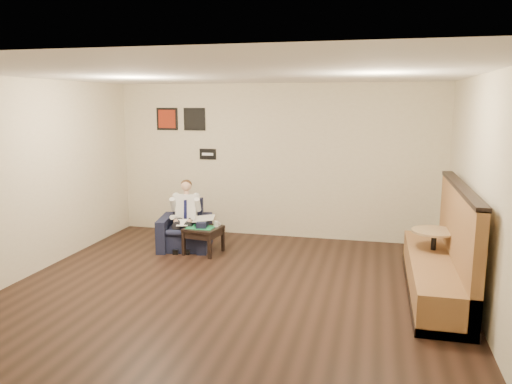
% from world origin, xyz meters
% --- Properties ---
extents(ground, '(6.00, 6.00, 0.00)m').
position_xyz_m(ground, '(0.00, 0.00, 0.00)').
color(ground, black).
rests_on(ground, ground).
extents(wall_back, '(6.00, 0.02, 2.80)m').
position_xyz_m(wall_back, '(0.00, 3.00, 1.40)').
color(wall_back, '#EEE3C3').
rests_on(wall_back, ground).
extents(wall_front, '(6.00, 0.02, 2.80)m').
position_xyz_m(wall_front, '(0.00, -3.00, 1.40)').
color(wall_front, '#EEE3C3').
rests_on(wall_front, ground).
extents(wall_left, '(0.02, 6.00, 2.80)m').
position_xyz_m(wall_left, '(-3.00, 0.00, 1.40)').
color(wall_left, '#EEE3C3').
rests_on(wall_left, ground).
extents(wall_right, '(0.02, 6.00, 2.80)m').
position_xyz_m(wall_right, '(3.00, 0.00, 1.40)').
color(wall_right, '#EEE3C3').
rests_on(wall_right, ground).
extents(ceiling, '(6.00, 6.00, 0.02)m').
position_xyz_m(ceiling, '(0.00, 0.00, 2.80)').
color(ceiling, white).
rests_on(ceiling, wall_back).
extents(seating_sign, '(0.32, 0.02, 0.20)m').
position_xyz_m(seating_sign, '(-1.30, 2.98, 1.50)').
color(seating_sign, black).
rests_on(seating_sign, wall_back).
extents(art_print_left, '(0.42, 0.03, 0.42)m').
position_xyz_m(art_print_left, '(-2.10, 2.98, 2.15)').
color(art_print_left, maroon).
rests_on(art_print_left, wall_back).
extents(art_print_right, '(0.42, 0.03, 0.42)m').
position_xyz_m(art_print_right, '(-1.55, 2.98, 2.15)').
color(art_print_right, black).
rests_on(art_print_right, wall_back).
extents(armchair, '(0.98, 0.98, 0.81)m').
position_xyz_m(armchair, '(-1.33, 1.83, 0.40)').
color(armchair, black).
rests_on(armchair, ground).
extents(seated_man, '(0.67, 0.87, 1.10)m').
position_xyz_m(seated_man, '(-1.31, 1.72, 0.55)').
color(seated_man, silver).
rests_on(seated_man, armchair).
extents(lap_papers, '(0.25, 0.30, 0.01)m').
position_xyz_m(lap_papers, '(-1.29, 1.64, 0.49)').
color(lap_papers, white).
rests_on(lap_papers, seated_man).
extents(newspaper, '(0.45, 0.51, 0.01)m').
position_xyz_m(newspaper, '(-0.98, 1.81, 0.55)').
color(newspaper, silver).
rests_on(newspaper, armchair).
extents(side_table, '(0.62, 0.62, 0.44)m').
position_xyz_m(side_table, '(-0.93, 1.63, 0.22)').
color(side_table, black).
rests_on(side_table, ground).
extents(green_folder, '(0.45, 0.32, 0.01)m').
position_xyz_m(green_folder, '(-0.96, 1.61, 0.44)').
color(green_folder, '#25BA69').
rests_on(green_folder, side_table).
extents(coffee_mug, '(0.09, 0.09, 0.09)m').
position_xyz_m(coffee_mug, '(-0.73, 1.71, 0.48)').
color(coffee_mug, white).
rests_on(coffee_mug, side_table).
extents(smartphone, '(0.15, 0.11, 0.01)m').
position_xyz_m(smartphone, '(-0.85, 1.77, 0.44)').
color(smartphone, black).
rests_on(smartphone, side_table).
extents(banquette, '(0.66, 2.76, 1.41)m').
position_xyz_m(banquette, '(2.59, 0.67, 0.71)').
color(banquette, brown).
rests_on(banquette, ground).
extents(cafe_table, '(0.79, 0.79, 0.75)m').
position_xyz_m(cafe_table, '(2.60, 1.06, 0.38)').
color(cafe_table, '#9E7C55').
rests_on(cafe_table, ground).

